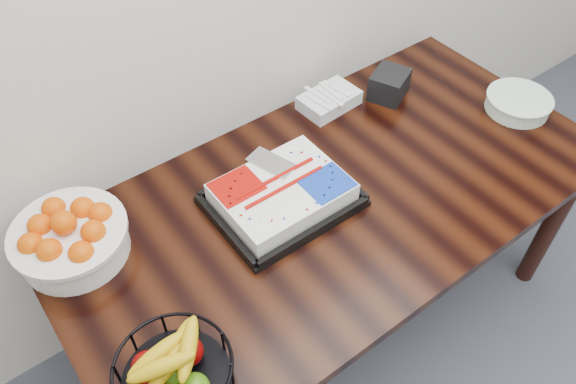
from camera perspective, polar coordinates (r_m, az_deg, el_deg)
table at (r=1.85m, az=4.88°, el=-1.83°), size 1.80×0.90×0.75m
cake_tray at (r=1.71m, az=-0.61°, el=-0.28°), size 0.43×0.35×0.09m
tangerine_bowl at (r=1.67m, az=-21.43°, el=-3.84°), size 0.33×0.33×0.21m
fruit_basket at (r=1.40m, az=-11.48°, el=-17.52°), size 0.28×0.28×0.15m
plate_stack at (r=2.22m, az=22.34°, el=8.34°), size 0.24×0.24×0.06m
fork_bag at (r=2.08m, az=4.19°, el=9.35°), size 0.22×0.15×0.06m
napkin_box at (r=2.14m, az=10.24°, el=10.69°), size 0.18×0.17×0.10m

